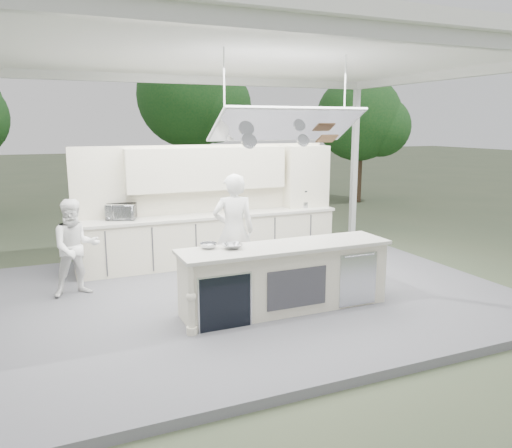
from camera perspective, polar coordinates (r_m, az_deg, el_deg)
name	(u,v)px	position (r m, az deg, el deg)	size (l,w,h in m)	color
ground	(249,299)	(8.10, -0.82, -8.52)	(90.00, 90.00, 0.00)	#434A33
stage_deck	(249,295)	(8.08, -0.82, -8.12)	(8.00, 6.00, 0.12)	#55555A
tent	(249,57)	(7.68, -0.84, 18.50)	(8.20, 6.20, 3.86)	white
demo_island	(284,277)	(7.20, 3.27, -6.11)	(3.10, 0.79, 0.95)	beige
back_counter	(211,238)	(9.65, -5.13, -1.62)	(5.08, 0.72, 0.95)	beige
back_wall_unit	(229,185)	(9.83, -3.15, 4.42)	(5.05, 0.48, 2.25)	beige
tree_cluster	(129,108)	(17.06, -14.32, 12.77)	(19.55, 9.40, 5.85)	#432D21
head_chef	(234,231)	(8.09, -2.57, -0.80)	(0.68, 0.45, 1.87)	white
sous_chef	(76,248)	(8.21, -19.92, -2.55)	(0.74, 0.57, 1.52)	white
toaster_oven	(121,212)	(9.28, -15.16, 1.37)	(0.51, 0.35, 0.28)	silver
bowl_large	(232,246)	(6.88, -2.75, -2.54)	(0.28, 0.28, 0.07)	#B3B4BA
bowl_small	(208,246)	(6.91, -5.45, -2.48)	(0.24, 0.24, 0.07)	silver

